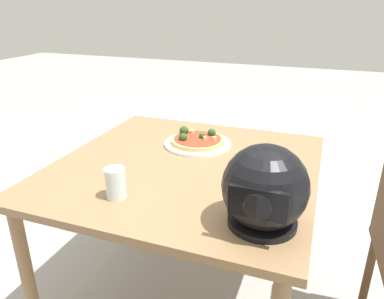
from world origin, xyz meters
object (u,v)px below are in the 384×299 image
Objects in this scene: motorcycle_helmet at (265,189)px; drinking_glass at (116,183)px; pizza at (197,139)px; dining_table at (186,180)px.

drinking_glass is (0.50, 0.01, -0.07)m from motorcycle_helmet.
drinking_glass is at bearing 80.79° from pizza.
drinking_glass reaches higher than pizza.
dining_table is at bearing -41.21° from motorcycle_helmet.
dining_table is 4.27× the size of pizza.
pizza is 0.70m from motorcycle_helmet.
motorcycle_helmet reaches higher than drinking_glass.
motorcycle_helmet reaches higher than dining_table.
drinking_glass is at bearing 70.09° from dining_table.
motorcycle_helmet is (-0.38, 0.33, 0.20)m from dining_table.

